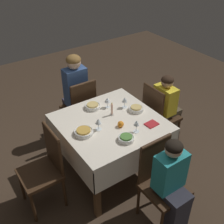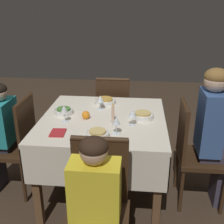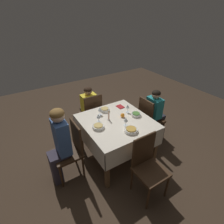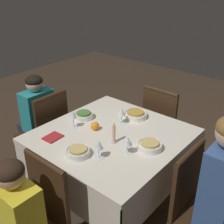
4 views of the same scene
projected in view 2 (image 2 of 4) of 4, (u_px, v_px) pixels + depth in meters
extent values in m
plane|color=#3D2D21|center=(104.00, 190.00, 2.76)|extent=(8.00, 8.00, 0.00)
cube|color=silver|center=(103.00, 119.00, 2.48)|extent=(1.11, 1.09, 0.04)
cube|color=silver|center=(164.00, 139.00, 2.49)|extent=(1.11, 0.01, 0.30)
cube|color=silver|center=(46.00, 134.00, 2.59)|extent=(1.11, 0.01, 0.30)
cube|color=silver|center=(94.00, 171.00, 2.03)|extent=(0.01, 1.09, 0.30)
cube|color=silver|center=(110.00, 113.00, 3.05)|extent=(0.01, 1.09, 0.30)
cube|color=brown|center=(157.00, 194.00, 2.13)|extent=(0.06, 0.06, 0.74)
cube|color=brown|center=(153.00, 136.00, 3.03)|extent=(0.06, 0.06, 0.74)
cube|color=brown|center=(37.00, 187.00, 2.22)|extent=(0.06, 0.06, 0.74)
cube|color=brown|center=(67.00, 132.00, 3.12)|extent=(0.06, 0.06, 0.74)
cube|color=#382314|center=(202.00, 158.00, 2.47)|extent=(0.41, 0.41, 0.04)
cube|color=#382314|center=(183.00, 131.00, 2.40)|extent=(0.37, 0.03, 0.47)
cylinder|color=#382314|center=(185.00, 106.00, 2.31)|extent=(0.37, 0.04, 0.04)
cylinder|color=#382314|center=(224.00, 194.00, 2.38)|extent=(0.03, 0.03, 0.43)
cylinder|color=#382314|center=(214.00, 170.00, 2.71)|extent=(0.03, 0.03, 0.43)
cylinder|color=#382314|center=(181.00, 191.00, 2.41)|extent=(0.03, 0.03, 0.43)
cylinder|color=#382314|center=(177.00, 168.00, 2.74)|extent=(0.03, 0.03, 0.43)
cube|color=#382314|center=(10.00, 149.00, 2.62)|extent=(0.41, 0.41, 0.04)
cube|color=#382314|center=(26.00, 125.00, 2.51)|extent=(0.37, 0.03, 0.47)
cylinder|color=#382314|center=(23.00, 101.00, 2.42)|extent=(0.37, 0.04, 0.04)
cylinder|color=#382314|center=(4.00, 160.00, 2.89)|extent=(0.03, 0.03, 0.43)
cylinder|color=#382314|center=(37.00, 161.00, 2.86)|extent=(0.03, 0.03, 0.43)
cylinder|color=#382314|center=(24.00, 182.00, 2.53)|extent=(0.03, 0.03, 0.43)
cube|color=#382314|center=(97.00, 222.00, 1.77)|extent=(0.41, 0.41, 0.04)
cube|color=#382314|center=(100.00, 171.00, 1.85)|extent=(0.03, 0.37, 0.47)
cylinder|color=#382314|center=(99.00, 139.00, 1.76)|extent=(0.04, 0.37, 0.04)
cube|color=#382314|center=(114.00, 114.00, 3.42)|extent=(0.41, 0.41, 0.04)
cube|color=#382314|center=(113.00, 100.00, 3.15)|extent=(0.03, 0.37, 0.47)
cylinder|color=#382314|center=(113.00, 79.00, 3.06)|extent=(0.04, 0.37, 0.04)
cylinder|color=#382314|center=(129.00, 126.00, 3.65)|extent=(0.03, 0.03, 0.43)
cylinder|color=#382314|center=(102.00, 125.00, 3.68)|extent=(0.03, 0.03, 0.43)
cylinder|color=#382314|center=(127.00, 138.00, 3.33)|extent=(0.03, 0.03, 0.43)
cylinder|color=#382314|center=(98.00, 137.00, 3.36)|extent=(0.03, 0.03, 0.43)
cube|color=#383342|center=(221.00, 180.00, 2.54)|extent=(0.23, 0.14, 0.47)
cube|color=#383342|center=(216.00, 154.00, 2.44)|extent=(0.24, 0.31, 0.06)
cube|color=#38568E|center=(210.00, 122.00, 2.34)|extent=(0.30, 0.18, 0.54)
sphere|color=beige|center=(216.00, 81.00, 2.21)|extent=(0.19, 0.19, 0.19)
ellipsoid|color=brown|center=(217.00, 76.00, 2.19)|extent=(0.19, 0.19, 0.13)
cube|color=teal|center=(2.00, 122.00, 2.52)|extent=(0.30, 0.18, 0.40)
cube|color=yellow|center=(95.00, 190.00, 1.64)|extent=(0.18, 0.30, 0.37)
sphere|color=#D6A884|center=(94.00, 151.00, 1.54)|extent=(0.16, 0.16, 0.16)
ellipsoid|color=black|center=(94.00, 147.00, 1.53)|extent=(0.16, 0.16, 0.11)
cylinder|color=white|center=(143.00, 116.00, 2.45)|extent=(0.19, 0.19, 0.04)
torus|color=white|center=(143.00, 114.00, 2.44)|extent=(0.19, 0.19, 0.01)
cylinder|color=tan|center=(143.00, 113.00, 2.44)|extent=(0.14, 0.14, 0.02)
cylinder|color=white|center=(132.00, 125.00, 2.32)|extent=(0.06, 0.06, 0.00)
cylinder|color=white|center=(132.00, 121.00, 2.31)|extent=(0.01, 0.01, 0.07)
cone|color=white|center=(132.00, 113.00, 2.28)|extent=(0.07, 0.07, 0.06)
cylinder|color=white|center=(132.00, 115.00, 2.29)|extent=(0.04, 0.04, 0.03)
cylinder|color=white|center=(64.00, 112.00, 2.55)|extent=(0.17, 0.17, 0.04)
torus|color=white|center=(64.00, 110.00, 2.54)|extent=(0.17, 0.17, 0.01)
cylinder|color=#4C7F38|center=(64.00, 109.00, 2.54)|extent=(0.12, 0.12, 0.02)
cylinder|color=white|center=(65.00, 122.00, 2.39)|extent=(0.07, 0.07, 0.00)
cylinder|color=white|center=(65.00, 117.00, 2.37)|extent=(0.01, 0.01, 0.08)
cone|color=white|center=(64.00, 109.00, 2.34)|extent=(0.06, 0.06, 0.06)
cylinder|color=white|center=(64.00, 110.00, 2.35)|extent=(0.04, 0.04, 0.03)
cylinder|color=white|center=(98.00, 135.00, 2.12)|extent=(0.18, 0.18, 0.04)
torus|color=white|center=(97.00, 132.00, 2.11)|extent=(0.18, 0.18, 0.01)
cylinder|color=tan|center=(97.00, 132.00, 2.11)|extent=(0.13, 0.13, 0.02)
cylinder|color=white|center=(116.00, 133.00, 2.18)|extent=(0.07, 0.07, 0.00)
cylinder|color=white|center=(116.00, 129.00, 2.16)|extent=(0.01, 0.01, 0.08)
cone|color=white|center=(116.00, 121.00, 2.13)|extent=(0.07, 0.07, 0.06)
cylinder|color=white|center=(116.00, 122.00, 2.14)|extent=(0.04, 0.04, 0.03)
cylinder|color=white|center=(105.00, 102.00, 2.80)|extent=(0.21, 0.21, 0.04)
torus|color=white|center=(105.00, 100.00, 2.79)|extent=(0.20, 0.20, 0.01)
cylinder|color=gold|center=(105.00, 99.00, 2.79)|extent=(0.15, 0.15, 0.02)
cylinder|color=white|center=(100.00, 109.00, 2.65)|extent=(0.07, 0.07, 0.00)
cylinder|color=white|center=(100.00, 106.00, 2.63)|extent=(0.01, 0.01, 0.08)
cone|color=white|center=(100.00, 99.00, 2.61)|extent=(0.07, 0.07, 0.06)
cylinder|color=white|center=(100.00, 100.00, 2.61)|extent=(0.04, 0.04, 0.03)
cylinder|color=beige|center=(113.00, 122.00, 2.38)|extent=(0.04, 0.04, 0.01)
cylinder|color=beige|center=(113.00, 114.00, 2.35)|extent=(0.02, 0.02, 0.14)
ellipsoid|color=#F9C64C|center=(113.00, 105.00, 2.32)|extent=(0.01, 0.01, 0.03)
sphere|color=orange|center=(86.00, 115.00, 2.44)|extent=(0.07, 0.07, 0.07)
cube|color=#AD2328|center=(58.00, 133.00, 2.18)|extent=(0.15, 0.12, 0.01)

